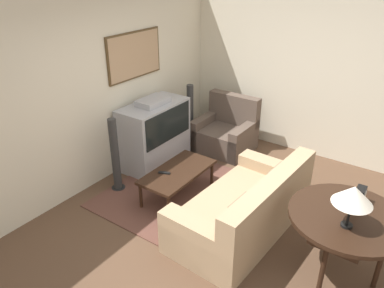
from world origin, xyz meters
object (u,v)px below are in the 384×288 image
at_px(couch, 245,210).
at_px(armchair, 226,133).
at_px(console_table, 348,221).
at_px(mantel_clock, 360,196).
at_px(speaker_tower_right, 190,117).
at_px(table_lamp, 353,195).
at_px(speaker_tower_left, 115,157).
at_px(coffee_table, 178,173).
at_px(tv, 155,134).

xyz_separation_m(couch, armchair, (1.77, 1.32, 0.00)).
height_order(couch, console_table, couch).
xyz_separation_m(mantel_clock, speaker_tower_right, (1.36, 3.09, -0.32)).
distance_m(couch, armchair, 2.21).
distance_m(table_lamp, mantel_clock, 0.50).
height_order(table_lamp, speaker_tower_left, table_lamp).
bearing_deg(mantel_clock, armchair, 57.76).
distance_m(armchair, table_lamp, 3.28).
bearing_deg(armchair, couch, -53.24).
height_order(coffee_table, table_lamp, table_lamp).
distance_m(tv, console_table, 3.19).
relative_size(tv, armchair, 1.23).
relative_size(speaker_tower_left, speaker_tower_right, 1.00).
height_order(mantel_clock, speaker_tower_right, speaker_tower_right).
height_order(tv, couch, tv).
bearing_deg(couch, console_table, 90.93).
xyz_separation_m(couch, table_lamp, (-0.23, -1.16, 0.80)).
height_order(armchair, mantel_clock, mantel_clock).
bearing_deg(console_table, table_lamp, -172.40).
relative_size(console_table, speaker_tower_right, 1.06).
xyz_separation_m(console_table, table_lamp, (-0.18, -0.02, 0.41)).
distance_m(table_lamp, speaker_tower_left, 3.14).
bearing_deg(table_lamp, speaker_tower_left, 90.18).
bearing_deg(mantel_clock, speaker_tower_right, 66.23).
height_order(tv, table_lamp, table_lamp).
distance_m(tv, speaker_tower_right, 0.90).
bearing_deg(speaker_tower_right, table_lamp, -120.14).
relative_size(coffee_table, speaker_tower_right, 1.02).
height_order(couch, speaker_tower_right, speaker_tower_right).
xyz_separation_m(tv, speaker_tower_right, (0.90, -0.04, -0.00)).
height_order(coffee_table, speaker_tower_right, speaker_tower_right).
xyz_separation_m(speaker_tower_left, speaker_tower_right, (1.80, 0.00, 0.00)).
xyz_separation_m(tv, armchair, (1.11, -0.65, -0.23)).
height_order(armchair, speaker_tower_right, speaker_tower_right).
height_order(armchair, speaker_tower_left, speaker_tower_left).
xyz_separation_m(armchair, mantel_clock, (-1.56, -2.48, 0.54)).
distance_m(coffee_table, speaker_tower_right, 1.68).
distance_m(tv, couch, 2.09).
height_order(table_lamp, mantel_clock, table_lamp).
height_order(console_table, mantel_clock, mantel_clock).
bearing_deg(console_table, coffee_table, 86.02).
relative_size(couch, speaker_tower_right, 1.77).
bearing_deg(couch, speaker_tower_left, -79.96).
height_order(couch, mantel_clock, mantel_clock).
distance_m(couch, speaker_tower_left, 1.96).
height_order(console_table, speaker_tower_left, speaker_tower_left).
bearing_deg(tv, speaker_tower_right, -2.77).
relative_size(console_table, table_lamp, 2.61).
relative_size(armchair, table_lamp, 2.10).
relative_size(coffee_table, mantel_clock, 5.74).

